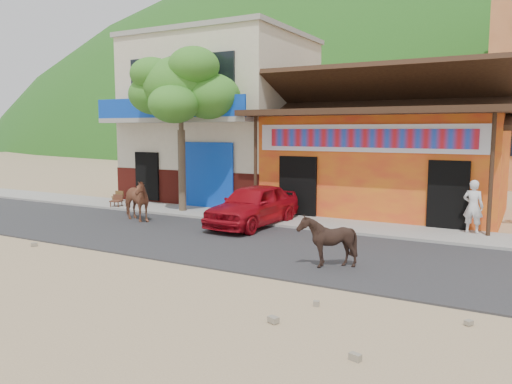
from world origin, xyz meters
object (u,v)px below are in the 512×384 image
red_car (253,205)px  cafe_chair_left (117,192)px  cafe_chair_right (116,196)px  cow_dark (327,241)px  scooter (264,202)px  pedestrian (473,207)px  cow_tan (134,200)px  tree (181,130)px

red_car → cafe_chair_left: red_car is taller
cafe_chair_left → cafe_chair_right: size_ratio=0.93×
cow_dark → cafe_chair_right: size_ratio=1.39×
scooter → cafe_chair_right: size_ratio=1.96×
scooter → pedestrian: bearing=-79.2°
cow_dark → red_car: bearing=-125.0°
cow_tan → cow_dark: (7.84, -2.28, -0.11)m
cafe_chair_right → cow_tan: bearing=-51.9°
pedestrian → red_car: bearing=24.8°
pedestrian → cafe_chair_left: size_ratio=1.96×
pedestrian → cafe_chair_right: (-12.84, -1.24, -0.35)m
scooter → pedestrian: pedestrian is taller
scooter → tree: bearing=112.9°
red_car → scooter: (-0.50, 1.69, -0.15)m
tree → cafe_chair_right: tree is taller
scooter → cafe_chair_left: bearing=101.0°
red_car → cafe_chair_right: 6.50m
cafe_chair_left → cow_tan: bearing=-52.4°
tree → cow_tan: size_ratio=3.56×
scooter → pedestrian: 6.87m
red_car → pedestrian: (6.36, 1.74, 0.19)m
cow_tan → scooter: cow_tan is taller
cow_tan → cow_dark: size_ratio=1.40×
cow_dark → scooter: size_ratio=0.71×
tree → cow_tan: 3.25m
cow_tan → scooter: (3.48, 2.88, -0.19)m
cow_tan → cow_dark: bearing=-88.5°
scooter → pedestrian: (6.86, 0.05, 0.34)m
cow_dark → cafe_chair_left: (-11.35, 5.08, -0.12)m
tree → cafe_chair_right: (-2.88, -0.50, -2.57)m
cow_tan → cow_dark: cow_tan is taller
cow_dark → pedestrian: 5.79m
cafe_chair_right → red_car: bearing=-22.2°
cow_tan → cafe_chair_right: size_ratio=1.95×
cow_tan → cafe_chair_right: bearing=73.7°
pedestrian → cafe_chair_left: (-13.85, -0.13, -0.38)m
cow_tan → cafe_chair_left: bearing=69.2°
tree → scooter: size_ratio=3.55×
cow_dark → cafe_chair_left: 12.44m
cow_tan → red_car: 4.16m
pedestrian → cafe_chair_right: size_ratio=1.82×
tree → cafe_chair_left: bearing=171.1°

